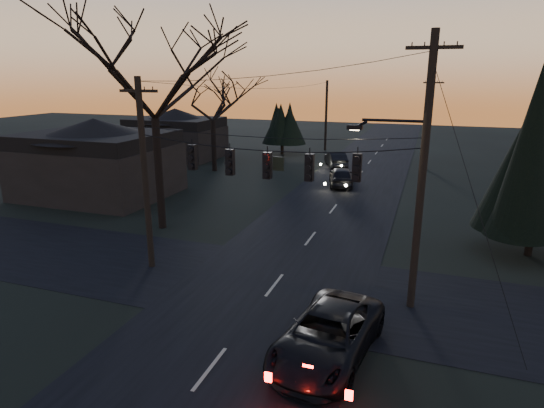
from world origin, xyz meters
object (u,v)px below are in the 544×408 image
(utility_pole_right, at_px, (410,306))
(suv_near, at_px, (328,335))
(utility_pole_left, at_px, (152,266))
(utility_pole_far_l, at_px, (325,150))
(evergreen_right, at_px, (543,162))
(bare_tree_left, at_px, (152,70))
(sedan_oncoming_b, at_px, (336,159))
(sedan_oncoming_a, at_px, (341,176))
(utility_pole_far_r, at_px, (426,169))

(utility_pole_right, relative_size, suv_near, 1.88)
(suv_near, bearing_deg, utility_pole_left, 163.46)
(suv_near, bearing_deg, utility_pole_far_l, 110.81)
(utility_pole_left, bearing_deg, suv_near, -24.46)
(evergreen_right, distance_m, suv_near, 14.24)
(bare_tree_left, distance_m, sedan_oncoming_b, 23.62)
(suv_near, xyz_separation_m, sedan_oncoming_a, (-4.00, 22.92, 0.02))
(utility_pole_right, bearing_deg, utility_pole_far_r, 90.00)
(utility_pole_far_r, distance_m, sedan_oncoming_b, 8.46)
(utility_pole_left, bearing_deg, utility_pole_far_r, 67.67)
(utility_pole_left, height_order, sedan_oncoming_a, utility_pole_left)
(utility_pole_left, height_order, bare_tree_left, bare_tree_left)
(utility_pole_far_r, xyz_separation_m, suv_near, (-2.30, -32.18, 0.74))
(utility_pole_right, xyz_separation_m, sedan_oncoming_b, (-8.28, 26.45, 0.71))
(utility_pole_far_l, height_order, sedan_oncoming_a, utility_pole_far_l)
(utility_pole_right, relative_size, bare_tree_left, 0.80)
(utility_pole_left, distance_m, suv_near, 10.13)
(utility_pole_left, distance_m, utility_pole_far_l, 36.00)
(utility_pole_far_l, xyz_separation_m, evergreen_right, (16.70, -28.73, 4.63))
(utility_pole_left, bearing_deg, utility_pole_far_l, 90.00)
(utility_pole_far_l, relative_size, evergreen_right, 0.99)
(bare_tree_left, height_order, sedan_oncoming_a, bare_tree_left)
(utility_pole_right, relative_size, utility_pole_left, 1.18)
(utility_pole_far_r, xyz_separation_m, sedan_oncoming_a, (-6.30, -9.26, 0.76))
(sedan_oncoming_a, height_order, sedan_oncoming_b, sedan_oncoming_a)
(utility_pole_far_r, xyz_separation_m, sedan_oncoming_b, (-8.28, -1.55, 0.71))
(utility_pole_right, xyz_separation_m, suv_near, (-2.30, -4.18, 0.74))
(bare_tree_left, xyz_separation_m, sedan_oncoming_a, (7.81, 13.71, -8.01))
(utility_pole_far_l, relative_size, sedan_oncoming_a, 1.78)
(evergreen_right, relative_size, sedan_oncoming_a, 1.80)
(utility_pole_far_l, bearing_deg, evergreen_right, -59.84)
(utility_pole_far_l, distance_m, sedan_oncoming_b, 10.10)
(utility_pole_far_l, xyz_separation_m, suv_near, (9.20, -40.18, 0.74))
(bare_tree_left, distance_m, evergreen_right, 19.87)
(utility_pole_left, xyz_separation_m, utility_pole_far_l, (0.00, 36.00, 0.00))
(utility_pole_far_l, distance_m, suv_near, 41.23)
(utility_pole_far_r, height_order, sedan_oncoming_b, utility_pole_far_r)
(evergreen_right, bearing_deg, utility_pole_far_l, 120.16)
(utility_pole_far_r, distance_m, evergreen_right, 21.86)
(utility_pole_far_r, bearing_deg, utility_pole_right, -90.00)
(utility_pole_right, distance_m, sedan_oncoming_a, 19.78)
(utility_pole_right, relative_size, utility_pole_far_r, 1.18)
(evergreen_right, height_order, sedan_oncoming_b, evergreen_right)
(utility_pole_far_l, height_order, sedan_oncoming_b, utility_pole_far_l)
(utility_pole_right, bearing_deg, evergreen_right, 54.46)
(utility_pole_left, height_order, utility_pole_far_l, utility_pole_left)
(evergreen_right, relative_size, suv_near, 1.52)
(utility_pole_far_l, bearing_deg, bare_tree_left, -94.81)
(suv_near, bearing_deg, sedan_oncoming_b, 108.97)
(utility_pole_far_l, distance_m, evergreen_right, 33.55)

